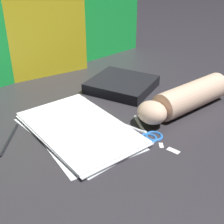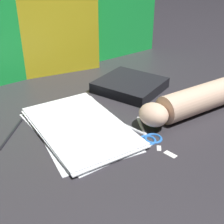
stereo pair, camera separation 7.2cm
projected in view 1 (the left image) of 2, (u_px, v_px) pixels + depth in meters
name	position (u px, v px, depth m)	size (l,w,h in m)	color
ground_plane	(96.00, 128.00, 0.85)	(6.00, 6.00, 0.00)	#2D2B30
backdrop_panel_center	(58.00, 10.00, 1.14)	(0.82, 0.09, 0.45)	green
paper_stack	(79.00, 129.00, 0.83)	(0.24, 0.36, 0.01)	white
book_closed	(122.00, 85.00, 1.06)	(0.26, 0.26, 0.03)	black
scissors	(146.00, 132.00, 0.82)	(0.08, 0.14, 0.01)	silver
hand_forearm	(185.00, 99.00, 0.92)	(0.33, 0.09, 0.08)	beige
paper_scrap_near	(173.00, 150.00, 0.76)	(0.02, 0.03, 0.00)	white
paper_scrap_mid	(161.00, 145.00, 0.78)	(0.02, 0.02, 0.00)	white
pen	(9.00, 139.00, 0.80)	(0.10, 0.12, 0.01)	black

